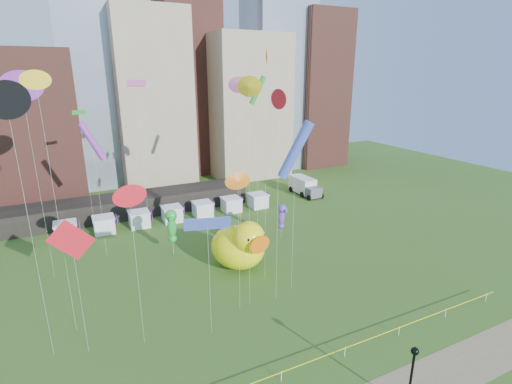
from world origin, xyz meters
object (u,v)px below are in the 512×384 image
seahorse_green (172,224)px  seahorse_purple (282,215)px  lamppost (412,371)px  big_duck (240,245)px  small_duck (246,235)px  box_truck (304,186)px

seahorse_green → seahorse_purple: size_ratio=1.21×
seahorse_green → lamppost: 31.64m
big_duck → lamppost: size_ratio=1.71×
seahorse_green → lamppost: seahorse_green is taller
small_duck → seahorse_purple: 5.86m
seahorse_purple → lamppost: lamppost is taller
big_duck → seahorse_green: 9.40m
lamppost → box_truck: (20.58, 44.68, -1.51)m
big_duck → seahorse_purple: bearing=19.9°
big_duck → small_duck: bearing=48.0°
lamppost → seahorse_green: bearing=105.4°
seahorse_green → seahorse_purple: (14.94, -1.61, -0.75)m
small_duck → lamppost: bearing=-80.2°
small_duck → big_duck: bearing=-108.9°
small_duck → seahorse_green: (-9.46, 1.49, 2.83)m
lamppost → box_truck: lamppost is taller
small_duck → seahorse_purple: seahorse_purple is taller
big_duck → lamppost: bearing=-96.1°
small_duck → seahorse_green: size_ratio=0.71×
small_duck → box_truck: (19.54, 15.69, 0.20)m
big_duck → box_truck: big_duck is taller
big_duck → lamppost: 23.70m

